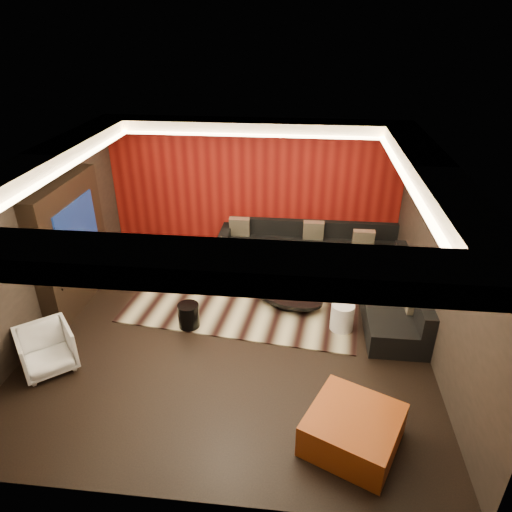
# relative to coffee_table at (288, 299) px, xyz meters

# --- Properties ---
(floor) EXTENTS (6.00, 6.00, 0.02)m
(floor) POSITION_rel_coffee_table_xyz_m (-0.85, -0.80, -0.14)
(floor) COLOR black
(floor) RESTS_ON ground
(ceiling) EXTENTS (6.00, 6.00, 0.02)m
(ceiling) POSITION_rel_coffee_table_xyz_m (-0.85, -0.80, 2.68)
(ceiling) COLOR silver
(ceiling) RESTS_ON ground
(wall_back) EXTENTS (6.00, 0.02, 2.80)m
(wall_back) POSITION_rel_coffee_table_xyz_m (-0.85, 2.21, 1.27)
(wall_back) COLOR black
(wall_back) RESTS_ON ground
(wall_left) EXTENTS (0.02, 6.00, 2.80)m
(wall_left) POSITION_rel_coffee_table_xyz_m (-3.86, -0.80, 1.27)
(wall_left) COLOR black
(wall_left) RESTS_ON ground
(wall_right) EXTENTS (0.02, 6.00, 2.80)m
(wall_right) POSITION_rel_coffee_table_xyz_m (2.16, -0.80, 1.27)
(wall_right) COLOR black
(wall_right) RESTS_ON ground
(red_feature_wall) EXTENTS (5.98, 0.05, 2.78)m
(red_feature_wall) POSITION_rel_coffee_table_xyz_m (-0.85, 2.17, 1.27)
(red_feature_wall) COLOR #6B0C0A
(red_feature_wall) RESTS_ON ground
(soffit_back) EXTENTS (6.00, 0.60, 0.22)m
(soffit_back) POSITION_rel_coffee_table_xyz_m (-0.85, 1.90, 2.56)
(soffit_back) COLOR silver
(soffit_back) RESTS_ON ground
(soffit_front) EXTENTS (6.00, 0.60, 0.22)m
(soffit_front) POSITION_rel_coffee_table_xyz_m (-0.85, -3.50, 2.56)
(soffit_front) COLOR silver
(soffit_front) RESTS_ON ground
(soffit_left) EXTENTS (0.60, 4.80, 0.22)m
(soffit_left) POSITION_rel_coffee_table_xyz_m (-3.55, -0.80, 2.56)
(soffit_left) COLOR silver
(soffit_left) RESTS_ON ground
(soffit_right) EXTENTS (0.60, 4.80, 0.22)m
(soffit_right) POSITION_rel_coffee_table_xyz_m (1.85, -0.80, 2.56)
(soffit_right) COLOR silver
(soffit_right) RESTS_ON ground
(cove_back) EXTENTS (4.80, 0.08, 0.04)m
(cove_back) POSITION_rel_coffee_table_xyz_m (-0.85, 1.56, 2.47)
(cove_back) COLOR #FFD899
(cove_back) RESTS_ON ground
(cove_front) EXTENTS (4.80, 0.08, 0.04)m
(cove_front) POSITION_rel_coffee_table_xyz_m (-0.85, -3.16, 2.47)
(cove_front) COLOR #FFD899
(cove_front) RESTS_ON ground
(cove_left) EXTENTS (0.08, 4.80, 0.04)m
(cove_left) POSITION_rel_coffee_table_xyz_m (-3.21, -0.80, 2.47)
(cove_left) COLOR #FFD899
(cove_left) RESTS_ON ground
(cove_right) EXTENTS (0.08, 4.80, 0.04)m
(cove_right) POSITION_rel_coffee_table_xyz_m (1.51, -0.80, 2.47)
(cove_right) COLOR #FFD899
(cove_right) RESTS_ON ground
(tv_surround) EXTENTS (0.30, 2.00, 2.20)m
(tv_surround) POSITION_rel_coffee_table_xyz_m (-3.70, -0.20, 0.97)
(tv_surround) COLOR black
(tv_surround) RESTS_ON ground
(tv_screen) EXTENTS (0.04, 1.30, 0.80)m
(tv_screen) POSITION_rel_coffee_table_xyz_m (-3.54, -0.20, 1.32)
(tv_screen) COLOR black
(tv_screen) RESTS_ON ground
(tv_shelf) EXTENTS (0.04, 1.60, 0.04)m
(tv_shelf) POSITION_rel_coffee_table_xyz_m (-3.54, -0.20, 0.57)
(tv_shelf) COLOR black
(tv_shelf) RESTS_ON ground
(rug) EXTENTS (4.31, 3.43, 0.02)m
(rug) POSITION_rel_coffee_table_xyz_m (-0.74, 0.44, -0.12)
(rug) COLOR #B9AF87
(rug) RESTS_ON floor
(coffee_table) EXTENTS (1.64, 1.64, 0.21)m
(coffee_table) POSITION_rel_coffee_table_xyz_m (0.00, 0.00, 0.00)
(coffee_table) COLOR black
(coffee_table) RESTS_ON rug
(drum_stool) EXTENTS (0.36, 0.36, 0.40)m
(drum_stool) POSITION_rel_coffee_table_xyz_m (-1.58, -0.81, 0.10)
(drum_stool) COLOR black
(drum_stool) RESTS_ON rug
(striped_pouf) EXTENTS (0.83, 0.83, 0.36)m
(striped_pouf) POSITION_rel_coffee_table_xyz_m (-2.48, 1.45, 0.07)
(striped_pouf) COLOR beige
(striped_pouf) RESTS_ON rug
(white_side_table) EXTENTS (0.49, 0.49, 0.47)m
(white_side_table) POSITION_rel_coffee_table_xyz_m (0.89, -0.61, 0.11)
(white_side_table) COLOR white
(white_side_table) RESTS_ON floor
(orange_ottoman) EXTENTS (1.33, 1.33, 0.45)m
(orange_ottoman) POSITION_rel_coffee_table_xyz_m (0.88, -2.86, 0.10)
(orange_ottoman) COLOR maroon
(orange_ottoman) RESTS_ON floor
(armchair) EXTENTS (1.00, 1.00, 0.65)m
(armchair) POSITION_rel_coffee_table_xyz_m (-3.35, -1.98, 0.20)
(armchair) COLOR silver
(armchair) RESTS_ON floor
(sectional_sofa) EXTENTS (3.65, 3.50, 0.75)m
(sectional_sofa) POSITION_rel_coffee_table_xyz_m (0.88, 1.07, 0.14)
(sectional_sofa) COLOR black
(sectional_sofa) RESTS_ON floor
(throw_pillows) EXTENTS (3.31, 2.76, 0.50)m
(throw_pillows) POSITION_rel_coffee_table_xyz_m (0.87, 1.09, 0.49)
(throw_pillows) COLOR tan
(throw_pillows) RESTS_ON sectional_sofa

